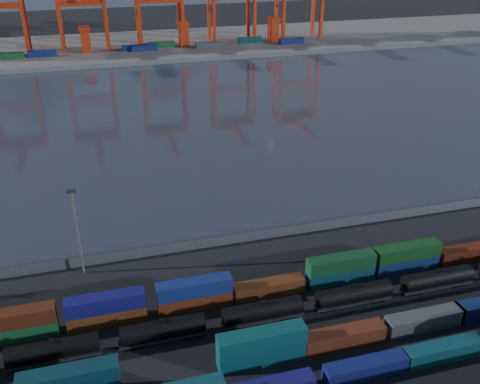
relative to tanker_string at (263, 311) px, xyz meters
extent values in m
plane|color=black|center=(3.41, -4.98, -2.01)|extent=(700.00, 700.00, 0.00)
plane|color=#292F3C|center=(3.41, 100.02, -2.00)|extent=(700.00, 700.00, 0.00)
cube|color=#514F4C|center=(3.41, 205.02, -1.01)|extent=(700.00, 70.00, 2.00)
cube|color=navy|center=(10.20, -14.36, -0.72)|extent=(11.90, 2.42, 2.58)
cube|color=#0E4249|center=(22.34, -14.36, -0.72)|extent=(11.90, 2.42, 2.58)
cube|color=#0A2E39|center=(-28.55, -7.98, 2.11)|extent=(12.68, 2.58, 2.75)
cube|color=#0E454B|center=(-2.71, -7.98, -0.64)|extent=(12.68, 2.58, 2.75)
cube|color=#0D4647|center=(-2.71, -7.98, 2.11)|extent=(12.68, 2.58, 2.75)
cube|color=#612613|center=(9.88, -7.98, -0.64)|extent=(12.68, 2.58, 2.75)
cube|color=#434748|center=(23.50, -7.98, -0.64)|extent=(12.68, 2.58, 2.75)
cube|color=#165528|center=(-36.57, 6.27, -0.70)|extent=(12.08, 2.46, 2.62)
cube|color=#4E200F|center=(-36.57, 6.27, 1.91)|extent=(12.08, 2.46, 2.62)
cube|color=#613013|center=(-23.27, 6.27, -0.70)|extent=(12.08, 2.46, 2.62)
cube|color=navy|center=(-23.27, 6.27, 1.91)|extent=(12.08, 2.46, 2.62)
cube|color=maroon|center=(-9.40, 6.27, -0.70)|extent=(12.08, 2.46, 2.62)
cube|color=navy|center=(-9.40, 6.27, 1.91)|extent=(12.08, 2.46, 2.62)
cube|color=#5F2E13|center=(3.11, 6.27, -0.70)|extent=(12.08, 2.46, 2.62)
cube|color=#0D3C47|center=(16.08, 6.27, -0.70)|extent=(12.08, 2.46, 2.62)
cube|color=#124420|center=(16.08, 6.27, 1.91)|extent=(12.08, 2.46, 2.62)
cube|color=navy|center=(28.88, 6.27, -0.70)|extent=(12.08, 2.46, 2.62)
cube|color=#124518|center=(28.88, 6.27, 1.91)|extent=(12.08, 2.46, 2.62)
cube|color=#581D0D|center=(41.84, 6.27, -0.70)|extent=(12.08, 2.46, 2.62)
cylinder|color=black|center=(-31.00, 0.00, 0.21)|extent=(12.57, 2.80, 2.80)
cylinder|color=black|center=(-31.00, 0.00, 1.76)|extent=(0.77, 0.77, 0.48)
cube|color=black|center=(-31.00, 0.00, -1.34)|extent=(13.06, 1.93, 0.39)
cube|color=black|center=(-35.35, 0.00, -1.72)|extent=(2.42, 1.74, 0.58)
cube|color=black|center=(-26.65, 0.00, -1.72)|extent=(2.42, 1.74, 0.58)
cylinder|color=black|center=(-15.50, 0.00, 0.21)|extent=(12.57, 2.80, 2.80)
cylinder|color=black|center=(-15.50, 0.00, 1.76)|extent=(0.77, 0.77, 0.48)
cube|color=black|center=(-15.50, 0.00, -1.34)|extent=(13.06, 1.93, 0.39)
cube|color=black|center=(-19.85, 0.00, -1.72)|extent=(2.42, 1.74, 0.58)
cube|color=black|center=(-11.15, 0.00, -1.72)|extent=(2.42, 1.74, 0.58)
cylinder|color=black|center=(0.00, 0.00, 0.21)|extent=(12.57, 2.80, 2.80)
cylinder|color=black|center=(0.00, 0.00, 1.76)|extent=(0.77, 0.77, 0.48)
cube|color=black|center=(0.00, 0.00, -1.34)|extent=(13.06, 1.93, 0.39)
cube|color=black|center=(-4.35, 0.00, -1.72)|extent=(2.42, 1.74, 0.58)
cube|color=black|center=(4.35, 0.00, -1.72)|extent=(2.42, 1.74, 0.58)
cylinder|color=black|center=(15.50, 0.00, 0.21)|extent=(12.57, 2.80, 2.80)
cylinder|color=black|center=(15.50, 0.00, 1.76)|extent=(0.77, 0.77, 0.48)
cube|color=black|center=(15.50, 0.00, -1.34)|extent=(13.06, 1.93, 0.39)
cube|color=black|center=(11.15, 0.00, -1.72)|extent=(2.42, 1.74, 0.58)
cube|color=black|center=(19.85, 0.00, -1.72)|extent=(2.42, 1.74, 0.58)
cylinder|color=black|center=(31.00, 0.00, 0.21)|extent=(12.57, 2.80, 2.80)
cylinder|color=black|center=(31.00, 0.00, 1.76)|extent=(0.77, 0.77, 0.48)
cube|color=black|center=(31.00, 0.00, -1.34)|extent=(13.06, 1.93, 0.39)
cube|color=black|center=(26.65, 0.00, -1.72)|extent=(2.42, 1.74, 0.58)
cube|color=black|center=(35.35, 0.00, -1.72)|extent=(2.42, 1.74, 0.58)
cube|color=#595B5E|center=(3.41, 23.02, -1.01)|extent=(160.00, 0.06, 2.00)
cylinder|color=slate|center=(-36.59, 23.02, -0.91)|extent=(0.12, 0.12, 2.20)
cylinder|color=slate|center=(-26.59, 23.02, -0.91)|extent=(0.12, 0.12, 2.20)
cylinder|color=slate|center=(-16.59, 23.02, -0.91)|extent=(0.12, 0.12, 2.20)
cylinder|color=slate|center=(-6.59, 23.02, -0.91)|extent=(0.12, 0.12, 2.20)
cylinder|color=slate|center=(3.41, 23.02, -0.91)|extent=(0.12, 0.12, 2.20)
cylinder|color=slate|center=(13.41, 23.02, -0.91)|extent=(0.12, 0.12, 2.20)
cylinder|color=slate|center=(23.41, 23.02, -0.91)|extent=(0.12, 0.12, 2.20)
cylinder|color=slate|center=(33.41, 23.02, -0.91)|extent=(0.12, 0.12, 2.20)
cylinder|color=slate|center=(43.41, 23.02, -0.91)|extent=(0.12, 0.12, 2.20)
cylinder|color=slate|center=(53.41, 23.02, -0.91)|extent=(0.12, 0.12, 2.20)
cylinder|color=slate|center=(-26.59, 21.02, 5.99)|extent=(0.36, 0.36, 16.00)
cube|color=black|center=(-26.59, 21.02, 14.29)|extent=(1.60, 0.40, 0.60)
cube|color=red|center=(-46.55, 194.54, 18.52)|extent=(1.46, 1.46, 41.07)
cube|color=red|center=(-46.55, 205.49, 18.52)|extent=(1.46, 1.46, 41.07)
cube|color=red|center=(-31.63, 194.54, 18.52)|extent=(1.46, 1.46, 41.07)
cube|color=red|center=(-31.63, 205.49, 18.52)|extent=(1.46, 1.46, 41.07)
cube|color=red|center=(-11.55, 194.54, 18.52)|extent=(1.46, 1.46, 41.07)
cube|color=red|center=(-11.55, 205.49, 18.52)|extent=(1.46, 1.46, 41.07)
cube|color=red|center=(-21.59, 194.54, 20.58)|extent=(20.08, 1.28, 1.28)
cube|color=red|center=(-21.59, 205.49, 20.58)|extent=(20.08, 1.28, 1.28)
cube|color=red|center=(3.37, 194.54, 18.52)|extent=(1.46, 1.46, 41.07)
cube|color=red|center=(3.37, 205.49, 18.52)|extent=(1.46, 1.46, 41.07)
cube|color=red|center=(23.45, 194.54, 18.52)|extent=(1.46, 1.46, 41.07)
cube|color=red|center=(23.45, 205.49, 18.52)|extent=(1.46, 1.46, 41.07)
cube|color=red|center=(13.41, 194.54, 20.58)|extent=(20.08, 1.28, 1.28)
cube|color=red|center=(38.37, 194.54, 18.52)|extent=(1.46, 1.46, 41.07)
cube|color=red|center=(38.37, 205.49, 18.52)|extent=(1.46, 1.46, 41.07)
cube|color=red|center=(58.45, 194.54, 18.52)|extent=(1.46, 1.46, 41.07)
cube|color=red|center=(58.45, 205.49, 18.52)|extent=(1.46, 1.46, 41.07)
cube|color=red|center=(73.37, 194.54, 18.52)|extent=(1.46, 1.46, 41.07)
cube|color=red|center=(93.45, 194.54, 18.52)|extent=(1.46, 1.46, 41.07)
cube|color=navy|center=(4.07, 189.69, 1.29)|extent=(12.00, 2.44, 2.60)
cube|color=navy|center=(74.75, 185.94, 1.29)|extent=(12.00, 2.44, 2.60)
cube|color=navy|center=(-0.23, 191.10, 1.29)|extent=(12.00, 2.44, 2.60)
cube|color=#3F4244|center=(33.79, 187.72, 1.29)|extent=(12.00, 2.44, 2.60)
cube|color=#144C23|center=(-54.34, 189.22, 1.29)|extent=(12.00, 2.44, 2.60)
cube|color=navy|center=(-40.75, 190.54, 1.29)|extent=(12.00, 2.44, 2.60)
cube|color=#144C23|center=(12.75, 194.50, 1.29)|extent=(12.00, 2.44, 2.60)
cube|color=#0C3842|center=(55.82, 193.84, 1.29)|extent=(12.00, 2.44, 2.60)
cube|color=red|center=(-21.59, 195.02, 4.99)|extent=(4.00, 6.00, 10.00)
cube|color=red|center=(-21.59, 195.02, 10.49)|extent=(5.00, 7.00, 1.20)
cube|color=red|center=(23.41, 195.02, 4.99)|extent=(4.00, 6.00, 10.00)
cube|color=red|center=(23.41, 195.02, 10.49)|extent=(5.00, 7.00, 1.20)
cube|color=red|center=(68.41, 195.02, 4.99)|extent=(4.00, 6.00, 10.00)
cube|color=red|center=(68.41, 195.02, 10.49)|extent=(5.00, 7.00, 1.20)
camera|label=1|loc=(-21.00, -61.74, 54.15)|focal=40.00mm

